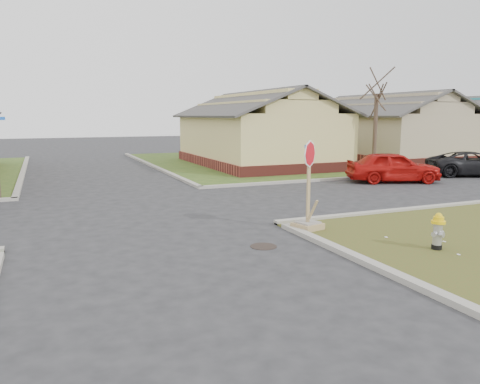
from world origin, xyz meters
name	(u,v)px	position (x,y,z in m)	size (l,w,h in m)	color
ground	(169,251)	(0.00, 0.00, 0.00)	(120.00, 120.00, 0.00)	#262729
verge_far_right	(392,156)	(22.00, 18.00, 0.03)	(37.00, 19.00, 0.05)	#2F4E1B
curbs	(131,211)	(0.00, 5.00, 0.00)	(80.00, 40.00, 0.12)	#9D998E
manhole	(263,246)	(2.20, -0.50, 0.01)	(0.64, 0.64, 0.01)	black
side_house_yellow	(258,130)	(10.00, 16.50, 2.19)	(7.60, 11.60, 4.70)	maroon
side_house_tan	(386,128)	(20.00, 16.50, 2.19)	(7.60, 11.60, 4.70)	maroon
tree_mid_right	(375,133)	(14.00, 10.20, 2.15)	(0.22, 0.22, 4.20)	#3D2E23
fire_hydrant	(438,229)	(5.73, -2.41, 0.52)	(0.32, 0.32, 0.86)	black
stop_sign	(308,210)	(3.99, 0.45, 0.57)	(0.69, 0.67, 2.42)	tan
red_sedan	(393,167)	(12.58, 7.01, 0.72)	(1.71, 4.25, 1.45)	#B2100C
dark_pickup	(474,164)	(18.02, 7.23, 0.63)	(2.09, 4.53, 1.26)	black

